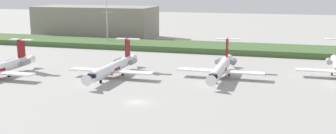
# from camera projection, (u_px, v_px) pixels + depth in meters

# --- Properties ---
(ground_plane) EXTENTS (500.00, 500.00, 0.00)m
(ground_plane) POSITION_uv_depth(u_px,v_px,m) (174.00, 73.00, 113.50)
(ground_plane) COLOR #9E9B96
(grass_berm) EXTENTS (320.00, 20.00, 2.04)m
(grass_berm) POSITION_uv_depth(u_px,v_px,m) (204.00, 47.00, 154.13)
(grass_berm) COLOR #426033
(grass_berm) RESTS_ON ground
(regional_jet_third) EXTENTS (22.81, 31.00, 9.00)m
(regional_jet_third) POSITION_uv_depth(u_px,v_px,m) (113.00, 67.00, 108.81)
(regional_jet_third) COLOR white
(regional_jet_third) RESTS_ON ground
(regional_jet_fourth) EXTENTS (22.81, 31.00, 9.00)m
(regional_jet_fourth) POSITION_uv_depth(u_px,v_px,m) (221.00, 68.00, 108.46)
(regional_jet_fourth) COLOR white
(regional_jet_fourth) RESTS_ON ground
(antenna_mast) EXTENTS (4.40, 0.50, 20.41)m
(antenna_mast) POSITION_uv_depth(u_px,v_px,m) (107.00, 24.00, 164.19)
(antenna_mast) COLOR #B2B2B7
(antenna_mast) RESTS_ON ground
(distant_hangar) EXTENTS (55.55, 22.27, 14.25)m
(distant_hangar) POSITION_uv_depth(u_px,v_px,m) (96.00, 22.00, 191.51)
(distant_hangar) COLOR gray
(distant_hangar) RESTS_ON ground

